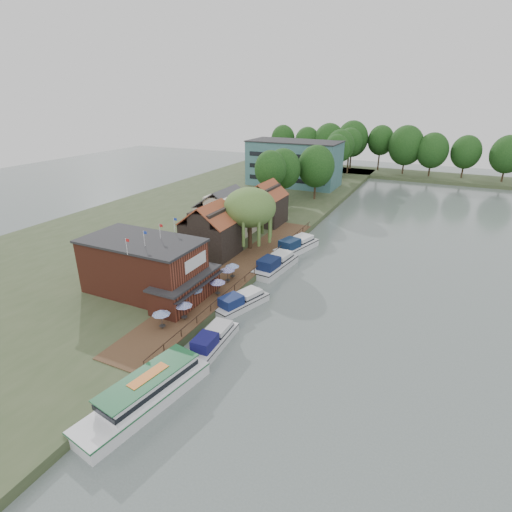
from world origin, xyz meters
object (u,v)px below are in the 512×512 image
at_px(pub, 156,268).
at_px(cruiser_0, 213,338).
at_px(cottage_b, 226,212).
at_px(umbrella_0, 162,319).
at_px(umbrella_1, 184,311).
at_px(cruiser_2, 276,262).
at_px(cottage_a, 211,229).
at_px(hotel_block, 294,163).
at_px(tour_boat, 144,392).
at_px(umbrella_3, 218,287).
at_px(umbrella_2, 194,295).
at_px(willow, 250,219).
at_px(cruiser_1, 241,300).
at_px(umbrella_4, 228,275).
at_px(cruiser_3, 297,244).
at_px(swan, 163,368).
at_px(umbrella_5, 232,271).
at_px(cottage_c, 266,203).

bearing_deg(pub, cruiser_0, -25.68).
xyz_separation_m(cottage_b, umbrella_0, (9.87, -31.61, -2.96)).
height_order(umbrella_1, cruiser_2, umbrella_1).
relative_size(cottage_a, umbrella_1, 3.62).
height_order(hotel_block, cottage_b, hotel_block).
height_order(umbrella_0, tour_boat, umbrella_0).
bearing_deg(umbrella_1, umbrella_3, 86.60).
bearing_deg(tour_boat, umbrella_0, 129.07).
distance_m(umbrella_2, umbrella_3, 3.51).
bearing_deg(willow, tour_boat, -77.99).
relative_size(umbrella_2, cruiser_1, 0.26).
height_order(willow, cruiser_0, willow).
relative_size(umbrella_4, cruiser_3, 0.22).
height_order(umbrella_2, umbrella_4, same).
bearing_deg(umbrella_3, willow, 102.74).
xyz_separation_m(umbrella_0, swan, (3.63, -4.68, -2.07)).
distance_m(cottage_a, umbrella_5, 10.61).
bearing_deg(tour_boat, umbrella_2, 118.32).
bearing_deg(willow, cruiser_2, -33.47).
relative_size(hotel_block, cottage_c, 2.99).
distance_m(cottage_b, umbrella_0, 33.24).
distance_m(umbrella_1, tour_boat, 12.63).
bearing_deg(cottage_b, cruiser_1, -56.17).
distance_m(umbrella_1, umbrella_5, 12.21).
xyz_separation_m(umbrella_0, tour_boat, (5.26, -9.26, -0.85)).
distance_m(umbrella_5, cruiser_2, 8.25).
relative_size(cottage_b, umbrella_0, 4.04).
xyz_separation_m(hotel_block, swan, (17.50, -82.28, -6.93)).
relative_size(hotel_block, willow, 2.44).
bearing_deg(umbrella_5, umbrella_3, -81.95).
height_order(cottage_b, cruiser_3, cottage_b).
relative_size(umbrella_0, cruiser_2, 0.22).
height_order(hotel_block, swan, hotel_block).
bearing_deg(cottage_a, pub, -86.19).
relative_size(cottage_b, cruiser_1, 1.04).
distance_m(pub, umbrella_1, 8.36).
relative_size(cottage_a, umbrella_0, 3.62).
bearing_deg(umbrella_1, cottage_c, 100.39).
bearing_deg(pub, cottage_c, 90.00).
bearing_deg(umbrella_2, cottage_b, 111.21).
xyz_separation_m(cottage_a, cruiser_1, (11.69, -11.92, -4.14)).
bearing_deg(cruiser_3, cruiser_2, -76.13).
bearing_deg(willow, umbrella_1, -81.78).
xyz_separation_m(pub, umbrella_5, (6.62, 8.23, -2.36)).
relative_size(cottage_b, cruiser_0, 1.05).
relative_size(umbrella_3, umbrella_4, 1.00).
relative_size(hotel_block, swan, 57.73).
relative_size(cottage_b, umbrella_2, 3.99).
xyz_separation_m(hotel_block, cruiser_3, (18.12, -46.26, -5.81)).
bearing_deg(umbrella_1, cruiser_2, 81.07).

